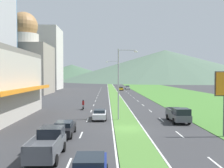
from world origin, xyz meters
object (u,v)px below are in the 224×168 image
street_lamp_mid (117,78)px  pickup_truck_1 (48,144)px  street_lamp_near (120,79)px  car_3 (64,128)px  car_4 (127,87)px  car_1 (100,114)px  motorcycle_rider (83,105)px  pickup_truck_0 (179,115)px  car_0 (121,89)px

street_lamp_mid → pickup_truck_1: street_lamp_mid is taller
street_lamp_near → pickup_truck_1: bearing=-112.0°
pickup_truck_1 → street_lamp_near: bearing=-22.0°
street_lamp_near → car_3: (-6.22, -9.04, -4.82)m
street_lamp_near → street_lamp_mid: 25.00m
street_lamp_near → car_4: (7.58, 78.17, -4.76)m
car_1 → motorcycle_rider: motorcycle_rider is taller
car_4 → motorcycle_rider: 69.07m
street_lamp_mid → pickup_truck_1: bearing=-99.7°
car_1 → car_3: car_3 is taller
car_3 → pickup_truck_0: pickup_truck_0 is taller
pickup_truck_0 → pickup_truck_1: bearing=-45.5°
pickup_truck_1 → motorcycle_rider: size_ratio=2.70×
pickup_truck_0 → car_4: bearing=179.9°
pickup_truck_0 → car_3: bearing=-63.3°
pickup_truck_1 → car_4: bearing=-8.4°
pickup_truck_0 → pickup_truck_1: same height
car_3 → pickup_truck_1: bearing=179.1°
street_lamp_mid → car_0: (3.38, 43.08, -4.78)m
street_lamp_mid → motorcycle_rider: (-6.67, -14.53, -4.80)m
pickup_truck_0 → motorcycle_rider: (-13.53, 12.63, -0.24)m
street_lamp_near → car_1: size_ratio=2.09×
car_0 → car_1: size_ratio=0.89×
car_1 → pickup_truck_1: bearing=167.9°
pickup_truck_1 → pickup_truck_0: bearing=-45.5°
car_4 → motorcycle_rider: (-13.66, -67.71, -0.07)m
car_0 → car_1: (-6.85, -67.69, -0.04)m
car_0 → motorcycle_rider: (-10.04, -57.60, -0.02)m
car_3 → motorcycle_rider: (0.15, 19.50, -0.01)m
car_0 → pickup_truck_1: bearing=-7.0°
car_3 → pickup_truck_1: pickup_truck_1 is taller
street_lamp_mid → pickup_truck_0: (6.87, -27.16, -4.56)m
pickup_truck_1 → motorcycle_rider: (0.25, 26.16, -0.24)m
motorcycle_rider → pickup_truck_1: bearing=179.4°
car_3 → pickup_truck_0: 15.31m
car_1 → street_lamp_near: bearing=-97.5°
street_lamp_mid → car_3: bearing=-101.3°
car_1 → car_4: (10.46, 77.79, 0.09)m
car_0 → pickup_truck_0: (3.49, -70.23, 0.21)m
street_lamp_near → motorcycle_rider: bearing=120.2°
car_1 → motorcycle_rider: size_ratio=2.34×
street_lamp_near → car_4: size_ratio=2.30×
pickup_truck_1 → street_lamp_mid: bearing=-9.7°
street_lamp_mid → pickup_truck_0: street_lamp_mid is taller
street_lamp_mid → car_4: 53.85m
car_4 → pickup_truck_0: (-0.12, -80.34, 0.17)m
car_3 → pickup_truck_0: bearing=-63.3°
car_3 → car_4: size_ratio=1.12×
car_1 → car_4: car_4 is taller
car_1 → pickup_truck_1: pickup_truck_1 is taller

